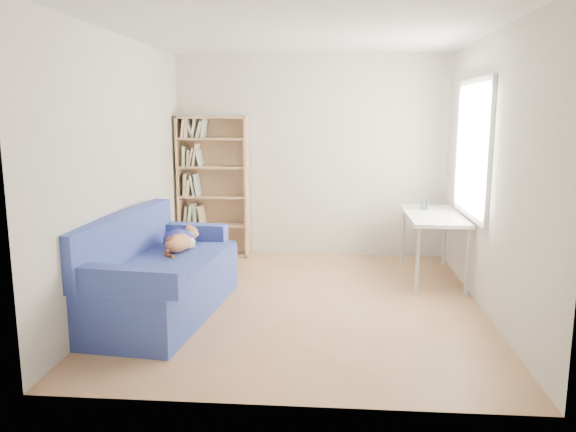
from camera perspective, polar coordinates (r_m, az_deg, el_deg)
The scene contains 6 objects.
ground at distance 5.64m, azimuth 1.35°, elevation -8.83°, with size 4.00×4.00×0.00m, color #A27249.
room_shell at distance 5.37m, azimuth 2.51°, elevation 8.00°, with size 3.54×4.04×2.62m.
sofa at distance 5.40m, azimuth -13.08°, elevation -6.05°, with size 1.12×2.02×0.95m.
bookshelf at distance 7.40m, azimuth -7.55°, elevation 2.39°, with size 0.91×0.28×1.82m.
desk at distance 6.50m, azimuth 14.55°, elevation -0.36°, with size 0.60×1.31×0.75m.
pen_cup at distance 6.75m, azimuth 13.67°, elevation 1.14°, with size 0.08×0.08×0.16m.
Camera 1 is at (0.30, -5.32, 1.85)m, focal length 35.00 mm.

